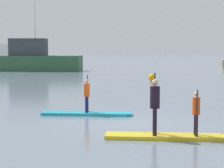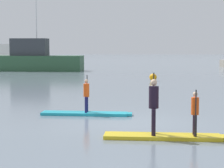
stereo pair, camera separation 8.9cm
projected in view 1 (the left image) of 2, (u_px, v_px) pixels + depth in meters
name	position (u px, v px, depth m)	size (l,w,h in m)	color
ground_plane	(129.00, 122.00, 13.49)	(240.00, 240.00, 0.00)	slate
paddleboard_near	(87.00, 114.00, 14.87)	(3.26, 0.64, 0.10)	#1E9EB2
paddler_child_solo	(87.00, 94.00, 14.82)	(0.21, 0.41, 1.33)	#19194C
paddleboard_far	(166.00, 137.00, 11.08)	(3.30, 0.73, 0.10)	gold
paddler_adult	(155.00, 103.00, 11.03)	(0.27, 0.48, 1.65)	black
paddler_child_front	(196.00, 111.00, 10.95)	(0.21, 0.41, 1.24)	black
motor_boat_small_navy	(36.00, 59.00, 41.88)	(8.77, 2.81, 7.29)	#2D5638
trawler_grey_distant	(4.00, 58.00, 51.74)	(8.13, 2.30, 7.82)	silver
mooring_buoy_near	(152.00, 77.00, 29.62)	(0.53, 0.53, 0.53)	orange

